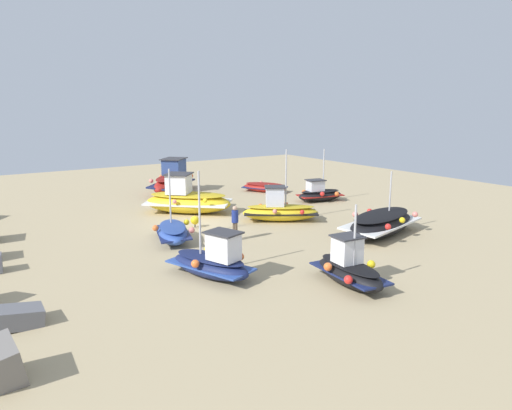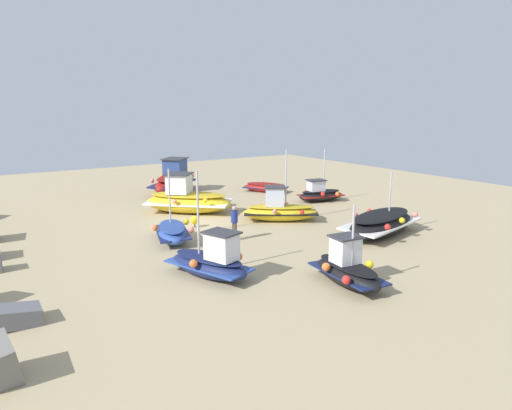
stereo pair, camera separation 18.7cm
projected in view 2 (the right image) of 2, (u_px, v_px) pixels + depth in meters
The scene contains 12 objects.
ground_plane at pixel (198, 224), 25.70m from camera, with size 52.08×52.08×0.00m, color tan.
fishing_boat_0 at pixel (173, 181), 34.73m from camera, with size 5.06×5.08×2.54m.
fishing_boat_1 at pixel (381, 223), 23.44m from camera, with size 3.16×5.50×3.15m.
fishing_boat_2 at pixel (266, 187), 35.09m from camera, with size 3.52×2.93×0.74m.
fishing_boat_3 at pixel (172, 232), 22.53m from camera, with size 3.60×2.31×3.41m.
fishing_boat_4 at pixel (280, 210), 26.35m from camera, with size 3.66×4.41×3.99m.
fishing_boat_5 at pixel (211, 262), 17.76m from camera, with size 3.82×2.44×3.99m.
fishing_boat_6 at pixel (187, 200), 28.29m from camera, with size 5.08×5.26×2.38m.
fishing_boat_7 at pixel (347, 269), 17.01m from camera, with size 3.40×1.96×2.99m.
fishing_boat_8 at pixel (320, 194), 31.67m from camera, with size 2.09×3.34×3.49m.
person_walking at pixel (234, 221), 22.49m from camera, with size 0.32×0.32×1.67m.
mooring_buoy_0 at pixel (195, 220), 24.98m from camera, with size 0.45×0.45×0.61m.
Camera 2 is at (-22.53, 11.10, 6.39)m, focal length 33.31 mm.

